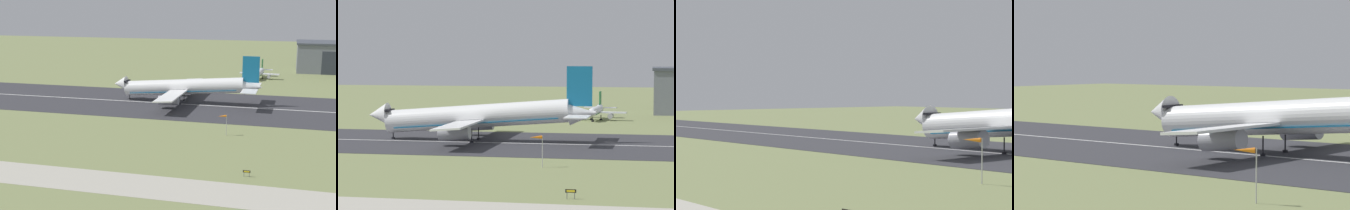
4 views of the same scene
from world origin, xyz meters
The scene contains 2 objects.
airplane_landing centered at (-30.33, 105.94, 5.61)m, with size 54.67×45.74×17.40m.
windsock_pole centered at (-11.11, 67.59, 5.14)m, with size 2.34×1.47×5.77m.
Camera 4 is at (33.61, -0.20, 14.56)m, focal length 85.00 mm.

